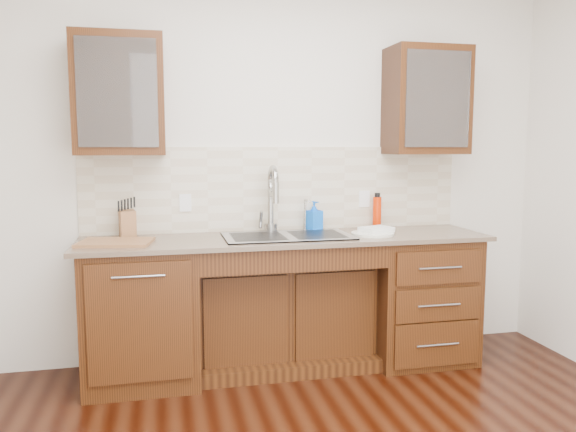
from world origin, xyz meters
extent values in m
cube|color=silver|center=(0.00, 1.80, 1.35)|extent=(4.00, 0.10, 2.70)
cube|color=#593014|center=(-0.95, 1.44, 0.44)|extent=(0.70, 0.62, 0.88)
cube|color=#593014|center=(0.00, 1.53, 0.35)|extent=(1.20, 0.44, 0.70)
cube|color=#593014|center=(0.95, 1.44, 0.44)|extent=(0.70, 0.62, 0.88)
cube|color=#84705B|center=(0.00, 1.43, 0.90)|extent=(2.70, 0.65, 0.03)
cube|color=beige|center=(0.00, 1.74, 1.21)|extent=(2.70, 0.02, 0.59)
cube|color=#9E9EA5|center=(0.00, 1.41, 0.83)|extent=(0.84, 0.46, 0.19)
cylinder|color=#999993|center=(-0.07, 1.64, 1.11)|extent=(0.04, 0.04, 0.40)
cylinder|color=#999993|center=(0.18, 1.65, 1.03)|extent=(0.02, 0.02, 0.24)
cube|color=#593014|center=(-1.05, 1.58, 1.83)|extent=(0.55, 0.34, 0.75)
cube|color=#593014|center=(1.05, 1.58, 1.83)|extent=(0.55, 0.34, 0.75)
cube|color=white|center=(-0.65, 1.73, 1.12)|extent=(0.08, 0.01, 0.12)
cube|color=white|center=(0.65, 1.73, 1.12)|extent=(0.08, 0.01, 0.12)
imported|color=blue|center=(0.25, 1.67, 1.01)|extent=(0.12, 0.13, 0.21)
cylinder|color=red|center=(0.72, 1.65, 1.02)|extent=(0.08, 0.08, 0.23)
cylinder|color=silver|center=(0.58, 1.36, 0.92)|extent=(0.29, 0.29, 0.02)
cube|color=beige|center=(0.62, 1.39, 0.94)|extent=(0.25, 0.21, 0.03)
cube|color=brown|center=(-1.03, 1.65, 1.00)|extent=(0.12, 0.17, 0.18)
cube|color=#A77A39|center=(-1.09, 1.38, 0.92)|extent=(0.48, 0.37, 0.02)
imported|color=silver|center=(-1.19, 1.58, 1.77)|extent=(0.12, 0.12, 0.09)
imported|color=white|center=(-0.95, 1.58, 1.77)|extent=(0.10, 0.10, 0.09)
imported|color=white|center=(0.91, 1.58, 1.78)|extent=(0.16, 0.16, 0.11)
imported|color=silver|center=(1.12, 1.58, 1.77)|extent=(0.09, 0.09, 0.08)
camera|label=1|loc=(-0.80, -2.17, 1.50)|focal=35.00mm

